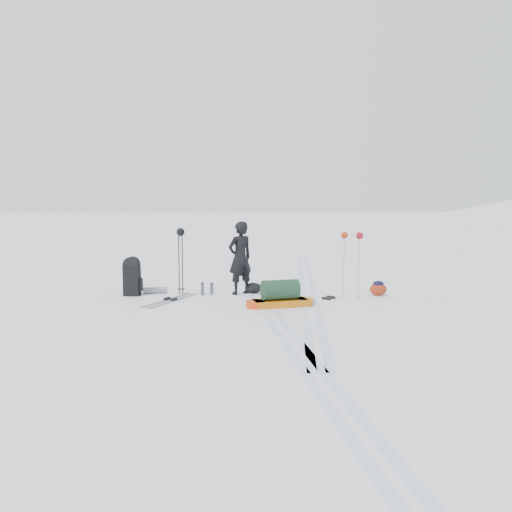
% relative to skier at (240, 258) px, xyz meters
% --- Properties ---
extents(ground, '(200.00, 200.00, 0.00)m').
position_rel_skier_xyz_m(ground, '(0.40, -0.68, -0.86)').
color(ground, white).
rests_on(ground, ground).
extents(ski_tracks, '(3.38, 17.97, 0.01)m').
position_rel_skier_xyz_m(ski_tracks, '(1.02, 0.20, -0.85)').
color(ski_tracks, silver).
rests_on(ski_tracks, ground).
extents(skier, '(0.75, 0.67, 1.71)m').
position_rel_skier_xyz_m(skier, '(0.00, 0.00, 0.00)').
color(skier, black).
rests_on(skier, ground).
extents(pulk_sled, '(1.50, 0.70, 0.56)m').
position_rel_skier_xyz_m(pulk_sled, '(0.78, -1.47, -0.64)').
color(pulk_sled, '#C6620B').
rests_on(pulk_sled, ground).
extents(expedition_rucksack, '(0.98, 0.49, 0.90)m').
position_rel_skier_xyz_m(expedition_rucksack, '(-2.44, -0.02, -0.44)').
color(expedition_rucksack, black).
rests_on(expedition_rucksack, ground).
extents(ski_poles_black, '(0.22, 0.19, 1.56)m').
position_rel_skier_xyz_m(ski_poles_black, '(-1.39, 0.12, 0.42)').
color(ski_poles_black, black).
rests_on(ski_poles_black, ground).
extents(ski_poles_silver, '(0.45, 0.31, 1.51)m').
position_rel_skier_xyz_m(ski_poles_silver, '(2.38, -1.02, 0.41)').
color(ski_poles_silver, '#BABCC1').
rests_on(ski_poles_silver, ground).
extents(touring_skis_grey, '(1.08, 1.70, 0.07)m').
position_rel_skier_xyz_m(touring_skis_grey, '(-1.56, -0.71, -0.84)').
color(touring_skis_grey, '#909398').
rests_on(touring_skis_grey, ground).
extents(touring_skis_white, '(1.69, 1.52, 0.07)m').
position_rel_skier_xyz_m(touring_skis_white, '(1.93, -0.86, -0.84)').
color(touring_skis_white, white).
rests_on(touring_skis_white, ground).
extents(rope_coil, '(0.47, 0.47, 0.06)m').
position_rel_skier_xyz_m(rope_coil, '(1.38, -1.03, -0.83)').
color(rope_coil, '#5B95DD').
rests_on(rope_coil, ground).
extents(small_daypack, '(0.47, 0.40, 0.34)m').
position_rel_skier_xyz_m(small_daypack, '(3.19, -0.39, -0.69)').
color(small_daypack, maroon).
rests_on(small_daypack, ground).
extents(thermos_pair, '(0.31, 0.18, 0.30)m').
position_rel_skier_xyz_m(thermos_pair, '(-0.78, -0.07, -0.72)').
color(thermos_pair, '#515358').
rests_on(thermos_pair, ground).
extents(stuff_sack, '(0.46, 0.38, 0.25)m').
position_rel_skier_xyz_m(stuff_sack, '(0.32, 0.08, -0.73)').
color(stuff_sack, black).
rests_on(stuff_sack, ground).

